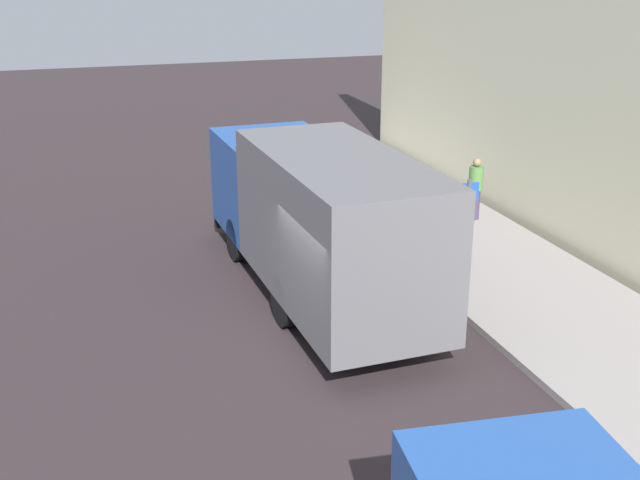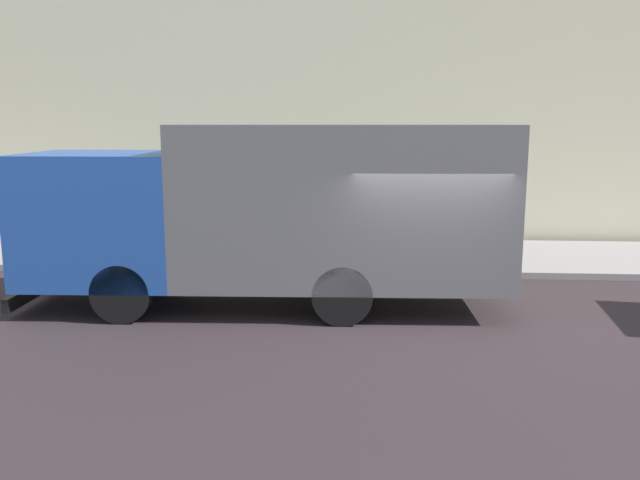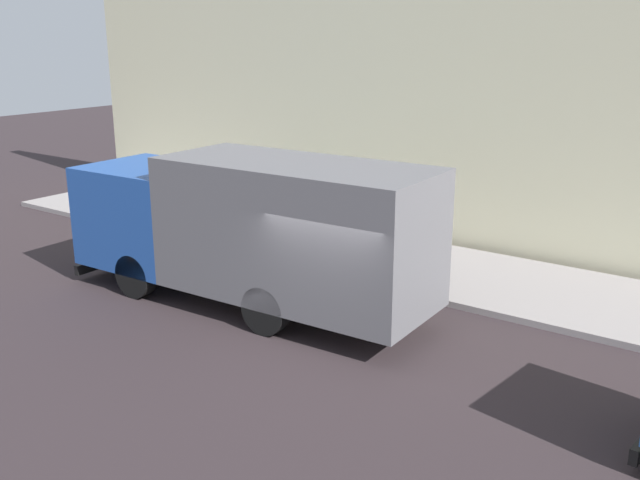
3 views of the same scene
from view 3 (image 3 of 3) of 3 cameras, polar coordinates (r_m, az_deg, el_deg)
The scene contains 7 objects.
ground at distance 13.78m, azimuth 1.24°, elevation -8.31°, with size 80.00×80.00×0.00m, color #2E2528.
sidewalk at distance 17.76m, azimuth 10.29°, elevation -2.56°, with size 3.86×30.00×0.14m, color gray.
building_facade at distance 19.10m, azimuth 14.24°, elevation 12.45°, with size 0.50×30.00×9.22m, color beige.
large_utility_truck at distance 15.20m, azimuth -5.58°, elevation 1.11°, with size 2.70×8.58×3.25m.
pedestrian_walking at distance 21.23m, azimuth -2.26°, elevation 3.42°, with size 0.44×0.44×1.64m.
pedestrian_standing at distance 21.03m, azimuth -9.71°, elevation 3.18°, with size 0.41×0.41×1.71m.
street_sign_post at distance 16.53m, azimuth 4.20°, elevation 1.79°, with size 0.44×0.08×2.47m.
Camera 3 is at (-10.34, -7.06, 5.75)m, focal length 40.31 mm.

